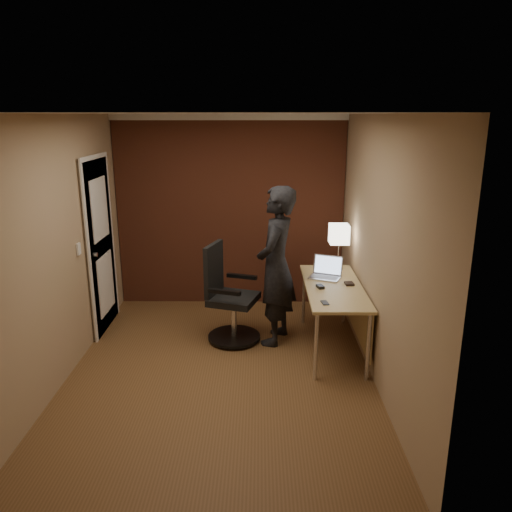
# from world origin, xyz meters

# --- Properties ---
(room) EXTENTS (4.00, 4.00, 4.00)m
(room) POSITION_xyz_m (-0.27, 1.54, 1.37)
(room) COLOR brown
(room) RESTS_ON ground
(desk) EXTENTS (0.60, 1.50, 0.73)m
(desk) POSITION_xyz_m (1.25, 0.53, 0.60)
(desk) COLOR #D4B97A
(desk) RESTS_ON ground
(desk_lamp) EXTENTS (0.22, 0.22, 0.54)m
(desk_lamp) POSITION_xyz_m (1.31, 1.12, 1.15)
(desk_lamp) COLOR silver
(desk_lamp) RESTS_ON desk
(laptop) EXTENTS (0.40, 0.36, 0.23)m
(laptop) POSITION_xyz_m (1.14, 0.82, 0.79)
(laptop) COLOR silver
(laptop) RESTS_ON desk
(mouse) EXTENTS (0.09, 0.11, 0.03)m
(mouse) POSITION_xyz_m (1.03, 0.45, 0.75)
(mouse) COLOR black
(mouse) RESTS_ON desk
(phone) EXTENTS (0.08, 0.12, 0.01)m
(phone) POSITION_xyz_m (1.02, 0.01, 0.73)
(phone) COLOR black
(phone) RESTS_ON desk
(wallet) EXTENTS (0.10, 0.12, 0.02)m
(wallet) POSITION_xyz_m (1.35, 0.56, 0.74)
(wallet) COLOR black
(wallet) RESTS_ON desk
(office_chair) EXTENTS (0.62, 0.69, 1.09)m
(office_chair) POSITION_xyz_m (0.03, 0.74, 0.48)
(office_chair) COLOR black
(office_chair) RESTS_ON ground
(person) EXTENTS (0.60, 0.74, 1.77)m
(person) POSITION_xyz_m (0.57, 0.72, 0.88)
(person) COLOR black
(person) RESTS_ON ground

